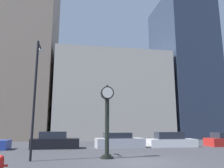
{
  "coord_description": "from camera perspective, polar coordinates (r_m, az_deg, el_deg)",
  "views": [
    {
      "loc": [
        -3.62,
        -11.94,
        1.88
      ],
      "look_at": [
        0.36,
        10.8,
        6.38
      ],
      "focal_mm": 35.0,
      "sensor_mm": 36.0,
      "label": 1
    }
  ],
  "objects": [
    {
      "name": "fire_hydrant_near",
      "position": [
        10.5,
        -27.11,
        -18.16
      ],
      "size": [
        0.57,
        0.25,
        0.72
      ],
      "color": "red",
      "rests_on": "ground_plane"
    },
    {
      "name": "street_lamp_left",
      "position": [
        13.96,
        -19.09,
        0.79
      ],
      "size": [
        0.36,
        1.57,
        7.0
      ],
      "color": "black",
      "rests_on": "ground_plane"
    },
    {
      "name": "ground_plane",
      "position": [
        12.62,
        7.27,
        -19.5
      ],
      "size": [
        200.0,
        200.0,
        0.0
      ],
      "primitive_type": "plane",
      "color": "#38383D"
    },
    {
      "name": "street_clock",
      "position": [
        13.64,
        -1.3,
        -8.44
      ],
      "size": [
        0.81,
        0.78,
        4.48
      ],
      "color": "black",
      "rests_on": "ground_plane"
    },
    {
      "name": "building_tall_tower",
      "position": [
        39.54,
        -23.87,
        9.62
      ],
      "size": [
        12.63,
        12.0,
        30.35
      ],
      "color": "gray",
      "rests_on": "ground_plane"
    },
    {
      "name": "building_glass_modern",
      "position": [
        42.23,
        17.89,
        4.2
      ],
      "size": [
        8.16,
        12.0,
        25.15
      ],
      "color": "#2D384C",
      "rests_on": "ground_plane"
    },
    {
      "name": "building_storefront_row",
      "position": [
        36.75,
        -0.52,
        -3.51
      ],
      "size": [
        17.68,
        12.0,
        13.36
      ],
      "color": "beige",
      "rests_on": "ground_plane"
    },
    {
      "name": "car_silver",
      "position": [
        20.48,
        1.86,
        -14.7
      ],
      "size": [
        4.39,
        2.03,
        1.33
      ],
      "rotation": [
        0.0,
        0.0,
        0.03
      ],
      "color": "#BCBCC1",
      "rests_on": "ground_plane"
    },
    {
      "name": "car_white",
      "position": [
        22.02,
        15.08,
        -14.07
      ],
      "size": [
        4.54,
        1.94,
        1.37
      ],
      "rotation": [
        0.0,
        0.0,
        -0.04
      ],
      "color": "silver",
      "rests_on": "ground_plane"
    },
    {
      "name": "car_black",
      "position": [
        20.23,
        -14.65,
        -14.28
      ],
      "size": [
        4.12,
        1.9,
        1.45
      ],
      "rotation": [
        0.0,
        0.0,
        -0.03
      ],
      "color": "black",
      "rests_on": "ground_plane"
    }
  ]
}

